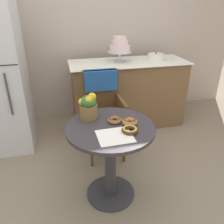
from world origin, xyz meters
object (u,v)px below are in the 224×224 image
(donut_front, at_px, (130,121))
(flower_vase, at_px, (88,106))
(cafe_table, at_px, (110,148))
(donut_side, at_px, (115,120))
(round_layer_cake, at_px, (156,57))
(wicker_chair, at_px, (102,100))
(donut_mid, at_px, (130,130))
(tiered_cake_stand, at_px, (120,46))

(donut_front, relative_size, flower_vase, 0.56)
(cafe_table, xyz_separation_m, donut_side, (0.05, 0.06, 0.23))
(cafe_table, xyz_separation_m, donut_front, (0.16, 0.00, 0.24))
(donut_side, height_order, round_layer_cake, round_layer_cake)
(flower_vase, xyz_separation_m, round_layer_cake, (1.08, 1.14, 0.11))
(wicker_chair, relative_size, donut_mid, 7.54)
(flower_vase, bearing_deg, donut_front, -31.39)
(wicker_chair, bearing_deg, cafe_table, -93.28)
(donut_mid, bearing_deg, flower_vase, 130.96)
(cafe_table, bearing_deg, donut_front, 1.04)
(cafe_table, height_order, donut_side, donut_side)
(wicker_chair, height_order, donut_mid, wicker_chair)
(donut_front, bearing_deg, flower_vase, 148.61)
(donut_side, xyz_separation_m, round_layer_cake, (0.88, 1.26, 0.20))
(donut_front, bearing_deg, round_layer_cake, 59.77)
(donut_mid, xyz_separation_m, tiered_cake_stand, (0.30, 1.42, 0.36))
(donut_front, distance_m, donut_mid, 0.13)
(donut_front, distance_m, flower_vase, 0.37)
(donut_front, distance_m, round_layer_cake, 1.54)
(donut_front, bearing_deg, wicker_chair, 96.99)
(donut_front, relative_size, tiered_cake_stand, 0.39)
(donut_front, relative_size, round_layer_cake, 0.58)
(wicker_chair, height_order, donut_side, wicker_chair)
(donut_front, xyz_separation_m, donut_mid, (-0.04, -0.12, -0.01))
(wicker_chair, xyz_separation_m, flower_vase, (-0.22, -0.52, 0.19))
(round_layer_cake, bearing_deg, cafe_table, -125.14)
(donut_side, distance_m, tiered_cake_stand, 1.34)
(cafe_table, distance_m, flower_vase, 0.40)
(flower_vase, relative_size, tiered_cake_stand, 0.70)
(cafe_table, distance_m, wicker_chair, 0.73)
(cafe_table, relative_size, flower_vase, 3.19)
(tiered_cake_stand, bearing_deg, round_layer_cake, 2.80)
(donut_front, relative_size, donut_side, 1.06)
(tiered_cake_stand, relative_size, round_layer_cake, 1.50)
(donut_mid, bearing_deg, wicker_chair, 93.45)
(cafe_table, height_order, wicker_chair, wicker_chair)
(cafe_table, bearing_deg, donut_side, 50.45)
(flower_vase, bearing_deg, donut_mid, -49.04)
(donut_side, relative_size, flower_vase, 0.52)
(wicker_chair, bearing_deg, round_layer_cake, 38.34)
(flower_vase, distance_m, round_layer_cake, 1.57)
(wicker_chair, distance_m, donut_mid, 0.84)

